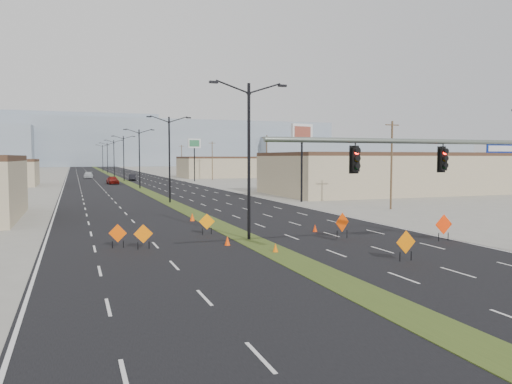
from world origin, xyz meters
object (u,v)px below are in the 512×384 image
object	(u,v)px
streetlight_5	(107,157)
pole_sign_east_near	(302,138)
cone_1	(275,248)
cone_2	(315,228)
streetlight_3	(124,157)
streetlight_2	(139,157)
construction_sign_2	(207,222)
signal_mast	(472,168)
cone_3	(192,217)
streetlight_1	(169,156)
construction_sign_4	(342,223)
streetlight_4	(114,157)
construction_sign_0	(143,235)
streetlight_0	(249,156)
car_left	(113,180)
construction_sign_5	(444,225)
streetlight_6	(103,157)
construction_sign_3	(406,243)
cone_0	(227,241)
construction_sign_1	(118,234)
car_mid	(132,178)
pole_sign_east_far	(194,147)

from	to	relation	value
streetlight_5	pole_sign_east_near	distance (m)	117.19
cone_1	cone_2	size ratio (longest dim) A/B	0.97
streetlight_3	cone_2	size ratio (longest dim) A/B	17.98
streetlight_2	construction_sign_2	bearing A→B (deg)	-92.16
signal_mast	cone_1	xyz separation A→B (m)	(-8.60, 5.40, -4.52)
signal_mast	cone_3	distance (m)	23.27
streetlight_1	construction_sign_4	distance (m)	30.42
cone_2	streetlight_4	bearing A→B (deg)	92.89
streetlight_1	construction_sign_0	xyz separation A→B (m)	(-6.84, -29.04, -4.56)
signal_mast	construction_sign_2	distance (m)	17.25
construction_sign_2	streetlight_0	bearing A→B (deg)	-45.49
streetlight_1	car_left	size ratio (longest dim) A/B	2.12
streetlight_4	construction_sign_5	world-z (taller)	streetlight_4
cone_1	streetlight_5	bearing A→B (deg)	89.98
streetlight_3	cone_1	xyz separation A→B (m)	(-0.04, -88.61, -5.15)
construction_sign_2	streetlight_4	bearing A→B (deg)	100.31
construction_sign_0	cone_1	world-z (taller)	construction_sign_0
streetlight_6	construction_sign_2	bearing A→B (deg)	-90.69
streetlight_3	cone_2	distance (m)	82.74
construction_sign_5	construction_sign_3	bearing A→B (deg)	-143.98
cone_1	streetlight_0	bearing A→B (deg)	89.44
streetlight_1	streetlight_0	bearing A→B (deg)	-90.00
cone_0	cone_2	xyz separation A→B (m)	(7.47, 3.12, -0.01)
streetlight_5	construction_sign_2	xyz separation A→B (m)	(-2.00, -136.94, -4.57)
car_left	construction_sign_1	xyz separation A→B (m)	(-4.88, -72.22, 0.02)
construction_sign_2	cone_2	bearing A→B (deg)	0.49
signal_mast	streetlight_2	world-z (taller)	streetlight_2
construction_sign_1	cone_1	distance (m)	9.31
streetlight_4	construction_sign_0	distance (m)	113.34
construction_sign_3	cone_0	distance (m)	10.46
streetlight_2	car_mid	world-z (taller)	streetlight_2
car_left	streetlight_0	bearing A→B (deg)	-93.92
construction_sign_3	pole_sign_east_far	xyz separation A→B (m)	(9.22, 86.97, 6.74)
construction_sign_1	cone_1	xyz separation A→B (m)	(8.15, -4.46, -0.56)
streetlight_2	pole_sign_east_near	distance (m)	35.60
streetlight_6	construction_sign_5	size ratio (longest dim) A/B	5.89
construction_sign_2	construction_sign_3	bearing A→B (deg)	-47.23
construction_sign_1	construction_sign_5	size ratio (longest dim) A/B	0.84
signal_mast	cone_2	bearing A→B (deg)	104.45
streetlight_0	streetlight_4	bearing A→B (deg)	90.00
streetlight_1	cone_0	bearing A→B (deg)	-93.70
construction_sign_5	cone_1	bearing A→B (deg)	-179.53
car_left	cone_1	bearing A→B (deg)	-94.11
streetlight_6	car_left	distance (m)	96.10
streetlight_4	cone_3	world-z (taller)	streetlight_4
car_left	pole_sign_east_far	distance (m)	20.05
streetlight_4	construction_sign_2	bearing A→B (deg)	-91.05
car_left	cone_3	world-z (taller)	car_left
streetlight_3	construction_sign_1	bearing A→B (deg)	-95.56
construction_sign_0	cone_2	size ratio (longest dim) A/B	2.63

